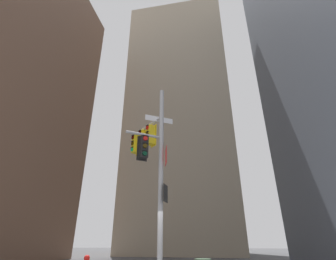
# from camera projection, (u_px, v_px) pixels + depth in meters

# --- Properties ---
(building_mid_block) EXTENTS (13.94, 13.94, 36.13)m
(building_mid_block) POSITION_uv_depth(u_px,v_px,m) (182.00, 124.00, 38.01)
(building_mid_block) COLOR tan
(building_mid_block) RESTS_ON ground
(signal_pole_assembly) EXTENTS (2.50, 3.09, 8.33)m
(signal_pole_assembly) POSITION_uv_depth(u_px,v_px,m) (150.00, 154.00, 11.66)
(signal_pole_assembly) COLOR #B2B2B5
(signal_pole_assembly) RESTS_ON ground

